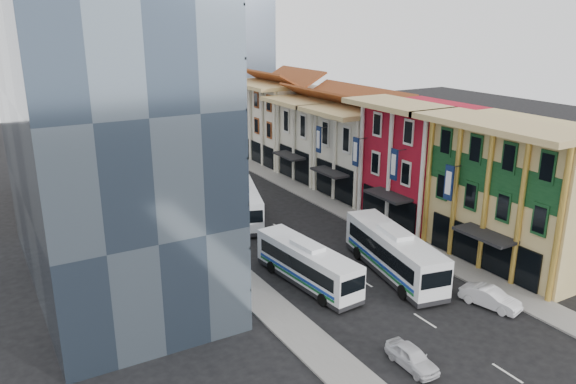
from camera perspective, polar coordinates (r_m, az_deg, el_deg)
ground at (r=40.79m, az=14.72°, el=-13.13°), size 200.00×200.00×0.00m
sidewalk_right at (r=61.00m, az=6.03°, el=-2.07°), size 3.00×90.00×0.15m
sidewalk_left at (r=53.34m, az=-8.99°, el=-5.13°), size 3.00×90.00×0.15m
shophouse_tan at (r=51.38m, az=22.54°, el=-0.16°), size 8.00×14.00×12.00m
shophouse_red at (r=59.03m, az=13.40°, el=2.89°), size 8.00×10.00×12.00m
shophouse_cream_near at (r=66.24m, az=7.74°, el=3.88°), size 8.00×9.00×10.00m
shophouse_cream_mid at (r=73.36m, az=3.44°, el=5.34°), size 8.00×9.00×10.00m
shophouse_cream_far at (r=82.04m, az=-0.63°, el=7.02°), size 8.00×12.00×11.00m
office_tower at (r=44.42m, az=-18.84°, el=9.60°), size 12.00×26.00×30.00m
office_block_far at (r=68.26m, az=-21.42°, el=4.96°), size 10.00×18.00×14.00m
bus_left_near at (r=44.55m, az=1.97°, el=-7.25°), size 3.47×11.11×3.51m
bus_left_far at (r=58.70m, az=-4.69°, el=-0.88°), size 6.63×12.51×3.93m
bus_right at (r=46.80m, az=10.69°, el=-6.00°), size 5.20×12.68×3.96m
sedan_left at (r=36.17m, az=12.48°, el=-16.05°), size 1.65×3.87×1.30m
sedan_right at (r=44.21m, az=19.86°, el=-10.06°), size 2.59×4.60×1.44m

